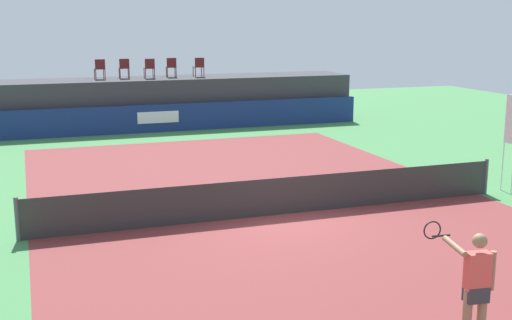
# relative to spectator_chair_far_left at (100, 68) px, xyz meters

# --- Properties ---
(ground_plane) EXTENTS (48.00, 48.00, 0.00)m
(ground_plane) POSITION_rel_spectator_chair_far_left_xyz_m (2.61, -12.41, -2.69)
(ground_plane) COLOR #3D7A42
(court_inner) EXTENTS (12.00, 22.00, 0.00)m
(court_inner) POSITION_rel_spectator_chair_far_left_xyz_m (2.61, -15.41, -2.69)
(court_inner) COLOR maroon
(court_inner) RESTS_ON ground
(sponsor_wall) EXTENTS (18.00, 0.22, 1.20)m
(sponsor_wall) POSITION_rel_spectator_chair_far_left_xyz_m (2.61, -1.91, -2.09)
(sponsor_wall) COLOR navy
(sponsor_wall) RESTS_ON ground
(spectator_platform) EXTENTS (18.00, 2.80, 2.20)m
(spectator_platform) POSITION_rel_spectator_chair_far_left_xyz_m (2.61, -0.11, -1.59)
(spectator_platform) COLOR #38383D
(spectator_platform) RESTS_ON ground
(spectator_chair_far_left) EXTENTS (0.46, 0.46, 0.89)m
(spectator_chair_far_left) POSITION_rel_spectator_chair_far_left_xyz_m (0.00, 0.00, 0.00)
(spectator_chair_far_left) COLOR #561919
(spectator_chair_far_left) RESTS_ON spectator_platform
(spectator_chair_left) EXTENTS (0.46, 0.46, 0.89)m
(spectator_chair_left) POSITION_rel_spectator_chair_far_left_xyz_m (1.08, 0.07, 0.00)
(spectator_chair_left) COLOR #561919
(spectator_chair_left) RESTS_ON spectator_platform
(spectator_chair_center) EXTENTS (0.44, 0.44, 0.89)m
(spectator_chair_center) POSITION_rel_spectator_chair_far_left_xyz_m (2.16, -0.31, 0.00)
(spectator_chair_center) COLOR #561919
(spectator_chair_center) RESTS_ON spectator_platform
(spectator_chair_right) EXTENTS (0.47, 0.47, 0.89)m
(spectator_chair_right) POSITION_rel_spectator_chair_far_left_xyz_m (3.23, 0.02, 0.00)
(spectator_chair_right) COLOR #561919
(spectator_chair_right) RESTS_ON spectator_platform
(spectator_chair_far_right) EXTENTS (0.45, 0.45, 0.89)m
(spectator_chair_far_right) POSITION_rel_spectator_chair_far_left_xyz_m (4.47, -0.25, 0.00)
(spectator_chair_far_right) COLOR #561919
(spectator_chair_far_right) RESTS_ON spectator_platform
(tennis_net) EXTENTS (12.40, 0.02, 0.95)m
(tennis_net) POSITION_rel_spectator_chair_far_left_xyz_m (2.61, -15.41, -2.22)
(tennis_net) COLOR #2D2D2D
(tennis_net) RESTS_ON ground
(net_post_near) EXTENTS (0.10, 0.10, 1.00)m
(net_post_near) POSITION_rel_spectator_chair_far_left_xyz_m (-3.59, -15.41, -2.19)
(net_post_near) COLOR #4C4C51
(net_post_near) RESTS_ON ground
(net_post_far) EXTENTS (0.10, 0.10, 1.00)m
(net_post_far) POSITION_rel_spectator_chair_far_left_xyz_m (8.81, -15.41, -2.19)
(net_post_far) COLOR #4C4C51
(net_post_far) RESTS_ON ground
(tennis_player) EXTENTS (0.59, 1.18, 1.77)m
(tennis_player) POSITION_rel_spectator_chair_far_left_xyz_m (2.85, -22.77, -1.73)
(tennis_player) COLOR white
(tennis_player) RESTS_ON court_inner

